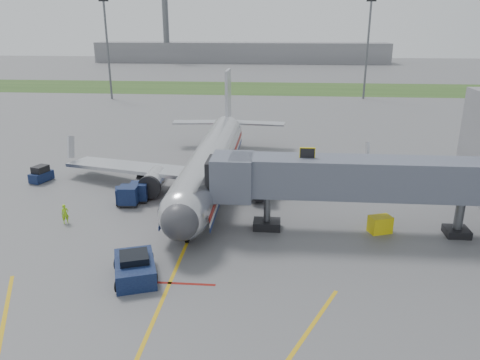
# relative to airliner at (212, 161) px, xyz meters

# --- Properties ---
(ground) EXTENTS (400.00, 400.00, 0.00)m
(ground) POSITION_rel_airliner_xyz_m (-0.00, -15.25, -2.65)
(ground) COLOR #565659
(ground) RESTS_ON ground
(grass_strip) EXTENTS (300.00, 25.00, 0.01)m
(grass_strip) POSITION_rel_airliner_xyz_m (-0.00, 74.75, -2.64)
(grass_strip) COLOR #2D4C1E
(grass_strip) RESTS_ON ground
(apron_markings) EXTENTS (21.52, 50.00, 0.01)m
(apron_markings) POSITION_rel_airliner_xyz_m (-0.00, -22.65, -2.64)
(apron_markings) COLOR gold
(apron_markings) RESTS_ON ground
(airliner) EXTENTS (32.10, 35.67, 10.25)m
(airliner) POSITION_rel_airliner_xyz_m (0.00, 0.00, 0.00)
(airliner) COLOR silver
(airliner) RESTS_ON ground
(jet_bridge) EXTENTS (25.30, 4.00, 6.90)m
(jet_bridge) POSITION_rel_airliner_xyz_m (12.86, -10.25, 1.82)
(jet_bridge) COLOR slate
(jet_bridge) RESTS_ON ground
(light_mast_left) EXTENTS (2.00, 0.44, 20.40)m
(light_mast_left) POSITION_rel_airliner_xyz_m (-30.00, 54.75, 8.13)
(light_mast_left) COLOR #595B60
(light_mast_left) RESTS_ON ground
(light_mast_right) EXTENTS (2.00, 0.44, 20.40)m
(light_mast_right) POSITION_rel_airliner_xyz_m (25.00, 59.75, 8.13)
(light_mast_right) COLOR #595B60
(light_mast_right) RESTS_ON ground
(distant_terminal) EXTENTS (120.00, 14.00, 8.00)m
(distant_terminal) POSITION_rel_airliner_xyz_m (-10.00, 154.75, 1.35)
(distant_terminal) COLOR slate
(distant_terminal) RESTS_ON ground
(control_tower) EXTENTS (4.00, 4.00, 30.00)m
(control_tower) POSITION_rel_airliner_xyz_m (-40.00, 149.75, 14.68)
(control_tower) COLOR #595B60
(control_tower) RESTS_ON ground
(pushback_tug) EXTENTS (3.76, 4.72, 1.71)m
(pushback_tug) POSITION_rel_airliner_xyz_m (-2.41, -18.75, -1.93)
(pushback_tug) COLOR #0C1237
(pushback_tug) RESTS_ON ground
(baggage_tug) EXTENTS (1.93, 2.70, 1.70)m
(baggage_tug) POSITION_rel_airliner_xyz_m (-18.14, -0.37, -1.89)
(baggage_tug) COLOR #0C1237
(baggage_tug) RESTS_ON ground
(baggage_cart_a) EXTENTS (1.82, 1.82, 1.83)m
(baggage_cart_a) POSITION_rel_airliner_xyz_m (-6.78, -6.25, -1.71)
(baggage_cart_a) COLOR #0C1237
(baggage_cart_a) RESTS_ON ground
(baggage_cart_b) EXTENTS (1.84, 1.84, 1.58)m
(baggage_cart_b) POSITION_rel_airliner_xyz_m (-7.36, -5.96, -1.84)
(baggage_cart_b) COLOR #0C1237
(baggage_cart_b) RESTS_ON ground
(baggage_cart_c) EXTENTS (1.82, 1.82, 1.79)m
(baggage_cart_c) POSITION_rel_airliner_xyz_m (-6.16, -5.10, -1.73)
(baggage_cart_c) COLOR #0C1237
(baggage_cart_c) RESTS_ON ground
(belt_loader) EXTENTS (1.51, 4.15, 2.00)m
(belt_loader) POSITION_rel_airliner_xyz_m (-6.71, -3.13, -2.15)
(belt_loader) COLOR #0C1237
(belt_loader) RESTS_ON ground
(ground_power_cart) EXTENTS (2.00, 1.66, 1.37)m
(ground_power_cart) POSITION_rel_airliner_xyz_m (15.04, -10.20, -1.97)
(ground_power_cart) COLOR yellow
(ground_power_cart) RESTS_ON ground
(ramp_worker) EXTENTS (0.72, 0.68, 1.66)m
(ramp_worker) POSITION_rel_airliner_xyz_m (-10.84, -10.63, -1.82)
(ramp_worker) COLOR #8ED318
(ramp_worker) RESTS_ON ground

